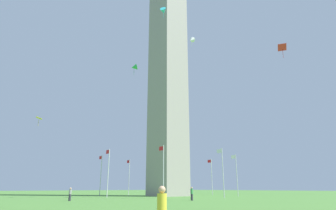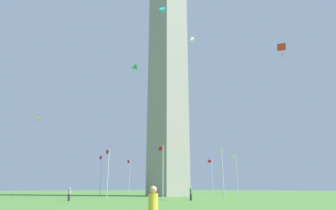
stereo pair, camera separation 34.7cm
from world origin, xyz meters
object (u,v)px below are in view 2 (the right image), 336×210
flagpole_nw (171,176)px  person_gray_shirt (69,194)px  flagpole_sw (237,173)px  kite_cyan_delta (163,11)px  flagpole_se (163,169)px  kite_green_delta (134,67)px  person_green_shirt (191,194)px  flagpole_n (129,175)px  obelisk_monument (168,62)px  flagpole_s (222,170)px  flagpole_e (108,170)px  flagpole_w (212,175)px  flagpole_ne (101,173)px  kite_white_delta (191,40)px  kite_red_diamond (281,47)px  kite_yellow_diamond (39,119)px

flagpole_nw → person_gray_shirt: size_ratio=4.98×
flagpole_sw → kite_cyan_delta: (-0.61, 19.72, 27.18)m
flagpole_sw → flagpole_se: bearing=90.0°
flagpole_nw → kite_green_delta: 30.54m
person_green_shirt → person_gray_shirt: (9.20, 12.16, -0.05)m
flagpole_n → person_green_shirt: (-30.19, 10.90, -3.53)m
obelisk_monument → flagpole_n: (13.54, 0.00, -23.97)m
flagpole_se → flagpole_s: same height
flagpole_e → kite_cyan_delta: bearing=-162.0°
obelisk_monument → person_green_shirt: (-16.65, 10.90, -27.49)m
person_gray_shirt → flagpole_sw: bearing=-40.5°
obelisk_monument → flagpole_se: bearing=134.8°
flagpole_w → flagpole_nw: 10.32m
flagpole_ne → person_gray_shirt: size_ratio=4.98×
person_green_shirt → person_gray_shirt: size_ratio=1.06×
flagpole_ne → flagpole_e: bearing=157.5°
flagpole_s → kite_white_delta: size_ratio=4.20×
flagpole_s → flagpole_nw: size_ratio=1.00×
flagpole_n → kite_red_diamond: 43.75m
flagpole_e → kite_yellow_diamond: 13.90m
flagpole_s → kite_cyan_delta: kite_cyan_delta is taller
flagpole_e → flagpole_se: (-9.53, -3.95, 0.00)m
flagpole_sw → person_gray_shirt: 32.85m
person_gray_shirt → kite_white_delta: 30.40m
flagpole_w → kite_green_delta: (-3.28, 24.73, 18.36)m
flagpole_w → flagpole_nw: same height
kite_green_delta → obelisk_monument: bearing=-74.0°
flagpole_ne → person_gray_shirt: flagpole_ne is taller
kite_red_diamond → kite_white_delta: (13.64, 3.67, 5.47)m
flagpole_w → kite_red_diamond: (-27.17, 16.56, 15.89)m
flagpole_s → person_gray_shirt: (5.97, 23.06, -3.57)m
flagpole_nw → person_green_shirt: bearing=142.1°
flagpole_s → flagpole_w: same height
person_green_shirt → kite_cyan_delta: (6.56, -0.72, 30.71)m
flagpole_ne → kite_green_delta: 22.45m
flagpole_ne → kite_red_diamond: 40.51m
flagpole_e → kite_red_diamond: bearing=-159.1°
flagpole_ne → flagpole_e: same height
kite_red_diamond → kite_yellow_diamond: size_ratio=1.37×
flagpole_e → kite_cyan_delta: (-10.15, -3.30, 27.18)m
flagpole_e → kite_green_delta: kite_green_delta is taller
person_green_shirt → person_gray_shirt: bearing=99.5°
flagpole_nw → person_gray_shirt: (-17.04, 32.60, -3.57)m
flagpole_ne → flagpole_sw: (-19.07, -19.07, 0.00)m
flagpole_se → kite_yellow_diamond: bearing=57.4°
kite_cyan_delta → person_gray_shirt: bearing=78.4°
flagpole_se → kite_white_delta: (-3.99, -2.79, 21.36)m
flagpole_sw → flagpole_w: bearing=-22.5°
flagpole_n → flagpole_e: same height
flagpole_e → flagpole_w: (-0.00, -26.97, 0.00)m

